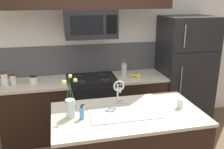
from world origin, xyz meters
name	(u,v)px	position (x,y,z in m)	size (l,w,h in m)	color
rear_partition	(105,48)	(0.30, 1.28, 1.30)	(5.20, 0.10, 2.60)	silver
splash_band	(88,59)	(0.00, 1.22, 1.15)	(3.49, 0.01, 0.48)	#4C4C51
back_counter_left	(36,111)	(-0.87, 0.90, 0.46)	(1.00, 0.65, 0.91)	black
back_counter_right	(138,101)	(0.77, 0.90, 0.46)	(0.82, 0.65, 0.91)	black
stove_range	(92,105)	(0.00, 0.90, 0.46)	(0.76, 0.64, 0.93)	black
microwave	(90,24)	(0.00, 0.88, 1.76)	(0.74, 0.40, 0.41)	black
refrigerator	(184,71)	(1.58, 0.92, 0.92)	(0.83, 0.74, 1.84)	black
storage_jar_tall	(4,79)	(-1.25, 0.86, 1.01)	(0.09, 0.09, 0.20)	silver
storage_jar_medium	(13,79)	(-1.15, 0.90, 0.99)	(0.09, 0.09, 0.15)	silver
storage_jar_short	(33,80)	(-0.86, 0.88, 0.97)	(0.11, 0.11, 0.11)	silver
banana_bunch	(136,75)	(0.70, 0.84, 0.93)	(0.19, 0.16, 0.08)	yellow
french_press	(124,69)	(0.54, 0.96, 1.01)	(0.09, 0.09, 0.27)	silver
island_counter	(127,148)	(0.21, -0.35, 0.46)	(1.64, 0.92, 0.91)	black
kitchen_sink	(123,118)	(0.16, -0.35, 0.84)	(0.76, 0.44, 0.16)	#ADAFB5
sink_faucet	(119,89)	(0.16, -0.13, 1.11)	(0.14, 0.14, 0.31)	#B7BABF
dish_soap_bottle	(82,113)	(-0.29, -0.39, 0.98)	(0.06, 0.05, 0.16)	#4C93C6
spare_glass	(180,103)	(0.83, -0.37, 0.96)	(0.07, 0.07, 0.10)	silver
flower_vase	(70,107)	(-0.41, -0.32, 1.03)	(0.16, 0.11, 0.48)	silver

